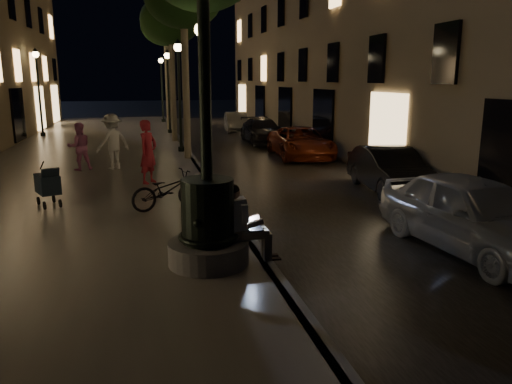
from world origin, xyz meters
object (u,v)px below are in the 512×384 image
object	(u,v)px
stroller	(48,184)
pedestrian_pink	(79,147)
lamp_curb_d	(162,80)
bicycle	(167,190)
lamp_curb_b	(179,81)
tree_third	(171,21)
lamp_left_c	(38,81)
car_front	(473,214)
car_rear	(262,131)
car_fifth	(236,122)
fountain_lamppost	(208,207)
tree_far	(165,27)
seated_man_laptop	(243,221)
car_second	(390,170)
pedestrian_red	(148,152)
lamp_curb_c	(168,81)
lamp_curb_a	(202,83)
car_third	(301,142)
pedestrian_white	(113,142)

from	to	relation	value
stroller	pedestrian_pink	bearing A→B (deg)	64.74
lamp_curb_d	bicycle	xyz separation A→B (m)	(-1.18, -26.04, -2.56)
lamp_curb_b	lamp_curb_d	world-z (taller)	same
tree_third	bicycle	world-z (taller)	tree_third
lamp_left_c	stroller	size ratio (longest dim) A/B	4.25
lamp_curb_d	car_front	world-z (taller)	lamp_curb_d
car_rear	car_fifth	size ratio (longest dim) A/B	1.16
lamp_left_c	fountain_lamppost	bearing A→B (deg)	-73.78
lamp_left_c	stroller	distance (m)	17.54
tree_third	tree_far	world-z (taller)	tree_far
seated_man_laptop	bicycle	size ratio (longest dim) A/B	0.77
tree_third	lamp_left_c	size ratio (longest dim) A/B	1.50
bicycle	car_second	bearing A→B (deg)	-98.59
lamp_curb_b	stroller	bearing A→B (deg)	-114.13
pedestrian_red	tree_far	bearing A→B (deg)	31.88
pedestrian_red	pedestrian_pink	bearing A→B (deg)	76.36
car_front	pedestrian_red	world-z (taller)	pedestrian_red
lamp_curb_b	lamp_curb_c	bearing A→B (deg)	90.00
fountain_lamppost	car_rear	world-z (taller)	fountain_lamppost
lamp_curb_b	bicycle	xyz separation A→B (m)	(-1.18, -10.04, -2.56)
pedestrian_pink	fountain_lamppost	bearing A→B (deg)	90.67
lamp_curb_a	pedestrian_red	xyz separation A→B (m)	(-1.54, 1.26, -2.07)
lamp_curb_c	lamp_left_c	distance (m)	7.10
tree_third	car_third	world-z (taller)	tree_third
seated_man_laptop	pedestrian_pink	distance (m)	10.79
tree_third	car_second	distance (m)	14.93
tree_far	pedestrian_pink	bearing A→B (deg)	-105.81
tree_far	car_third	xyz separation A→B (m)	(4.92, -11.69, -5.77)
car_front	car_third	bearing A→B (deg)	82.82
lamp_left_c	pedestrian_white	world-z (taller)	lamp_left_c
tree_far	bicycle	world-z (taller)	tree_far
car_rear	bicycle	world-z (taller)	car_rear
car_third	lamp_curb_d	bearing A→B (deg)	108.93
tree_third	lamp_curb_d	distance (m)	12.35
stroller	car_fifth	world-z (taller)	stroller
lamp_left_c	bicycle	size ratio (longest dim) A/B	2.65
stroller	car_rear	bearing A→B (deg)	32.91
tree_third	stroller	world-z (taller)	tree_third
car_rear	pedestrian_pink	xyz separation A→B (m)	(-8.45, -7.50, 0.39)
car_front	stroller	bearing A→B (deg)	145.48
lamp_curb_c	car_third	xyz separation A→B (m)	(5.00, -9.69, -2.58)
lamp_curb_b	tree_third	bearing A→B (deg)	90.00
tree_far	car_second	bearing A→B (deg)	-73.88
tree_third	car_rear	distance (m)	7.18
lamp_curb_c	pedestrian_red	distance (m)	14.96
tree_far	lamp_curb_d	bearing A→B (deg)	90.76
lamp_curb_a	car_front	distance (m)	7.90
car_rear	pedestrian_white	xyz separation A→B (m)	(-7.32, -7.50, 0.53)
lamp_curb_a	car_front	bearing A→B (deg)	-52.92
tree_third	lamp_curb_a	size ratio (longest dim) A/B	1.50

